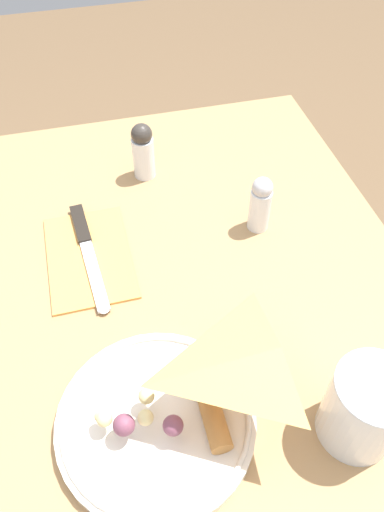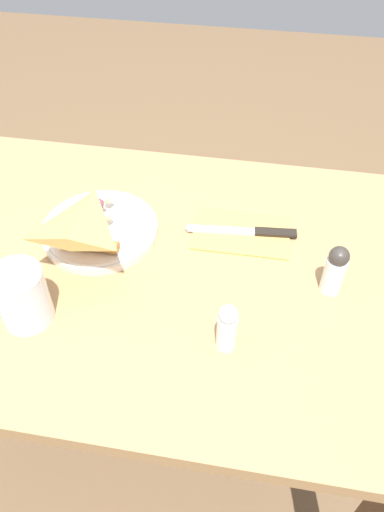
# 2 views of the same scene
# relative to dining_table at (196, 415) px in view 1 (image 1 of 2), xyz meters

# --- Properties ---
(dining_table) EXTENTS (1.10, 0.68, 0.77)m
(dining_table) POSITION_rel_dining_table_xyz_m (0.00, 0.00, 0.00)
(dining_table) COLOR #A87F51
(dining_table) RESTS_ON ground_plane
(plate_pizza) EXTENTS (0.22, 0.22, 0.05)m
(plate_pizza) POSITION_rel_dining_table_xyz_m (0.05, -0.06, 0.14)
(plate_pizza) COLOR silver
(plate_pizza) RESTS_ON dining_table
(milk_glass) EXTENTS (0.08, 0.08, 0.10)m
(milk_glass) POSITION_rel_dining_table_xyz_m (0.11, 0.15, 0.18)
(milk_glass) COLOR white
(milk_glass) RESTS_ON dining_table
(napkin_folded) EXTENTS (0.18, 0.12, 0.00)m
(napkin_folded) POSITION_rel_dining_table_xyz_m (-0.21, -0.10, 0.13)
(napkin_folded) COLOR #E59E4C
(napkin_folded) RESTS_ON dining_table
(butter_knife) EXTENTS (0.21, 0.04, 0.01)m
(butter_knife) POSITION_rel_dining_table_xyz_m (-0.22, -0.11, 0.13)
(butter_knife) COLOR black
(butter_knife) RESTS_ON napkin_folded
(salt_shaker) EXTENTS (0.03, 0.03, 0.09)m
(salt_shaker) POSITION_rel_dining_table_xyz_m (-0.21, 0.15, 0.17)
(salt_shaker) COLOR white
(salt_shaker) RESTS_ON dining_table
(pepper_shaker) EXTENTS (0.04, 0.04, 0.10)m
(pepper_shaker) POSITION_rel_dining_table_xyz_m (-0.38, 0.01, 0.18)
(pepper_shaker) COLOR white
(pepper_shaker) RESTS_ON dining_table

